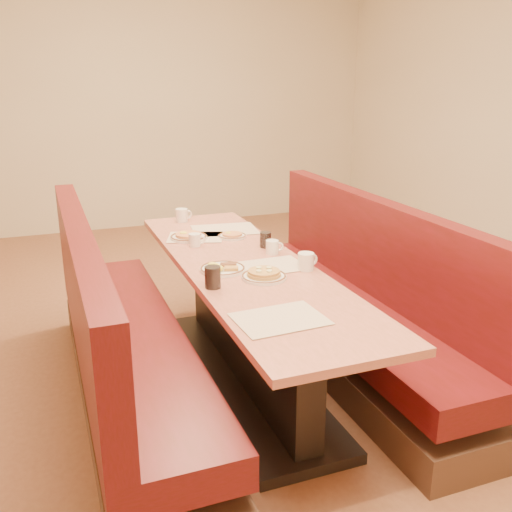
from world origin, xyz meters
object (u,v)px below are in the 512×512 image
object	(u,v)px
booth_left	(120,347)
soda_tumbler_mid	(265,240)
coffee_mug_c	(273,247)
soda_tumbler_near	(213,277)
pancake_plate	(264,275)
coffee_mug_d	(182,215)
coffee_mug_b	(195,240)
booth_right	(354,309)
coffee_mug_a	(306,261)
diner_table	(246,325)
eggs_plate	(222,268)

from	to	relation	value
booth_left	soda_tumbler_mid	xyz separation A→B (m)	(0.96, 0.28, 0.44)
coffee_mug_c	soda_tumbler_near	bearing A→B (deg)	-132.90
pancake_plate	coffee_mug_d	xyz separation A→B (m)	(-0.11, 1.36, 0.03)
booth_left	coffee_mug_b	size ratio (longest dim) A/B	24.05
booth_right	soda_tumbler_mid	distance (m)	0.72
booth_left	coffee_mug_a	world-z (taller)	booth_left
booth_left	soda_tumbler_mid	size ratio (longest dim) A/B	25.78
soda_tumbler_near	soda_tumbler_mid	bearing A→B (deg)	47.87
diner_table	coffee_mug_c	distance (m)	0.49
booth_left	coffee_mug_b	bearing A→B (deg)	38.99
coffee_mug_a	diner_table	bearing A→B (deg)	129.67
booth_left	booth_right	bearing A→B (deg)	0.00
eggs_plate	soda_tumbler_near	size ratio (longest dim) A/B	2.22
eggs_plate	soda_tumbler_mid	bearing A→B (deg)	40.67
coffee_mug_a	soda_tumbler_mid	world-z (taller)	soda_tumbler_mid
booth_left	coffee_mug_d	size ratio (longest dim) A/B	19.88
booth_left	soda_tumbler_near	distance (m)	0.70
coffee_mug_c	soda_tumbler_near	distance (m)	0.66
diner_table	soda_tumbler_mid	xyz separation A→B (m)	(0.23, 0.28, 0.42)
booth_right	eggs_plate	distance (m)	0.98
booth_right	coffee_mug_d	world-z (taller)	booth_right
diner_table	coffee_mug_d	distance (m)	1.18
coffee_mug_a	soda_tumbler_mid	xyz separation A→B (m)	(-0.05, 0.48, -0.00)
coffee_mug_a	coffee_mug_b	size ratio (longest dim) A/B	1.21
booth_left	soda_tumbler_mid	world-z (taller)	booth_left
coffee_mug_c	booth_right	bearing A→B (deg)	-7.46
eggs_plate	coffee_mug_c	bearing A→B (deg)	26.75
pancake_plate	coffee_mug_b	bearing A→B (deg)	104.42
soda_tumbler_near	coffee_mug_a	bearing A→B (deg)	8.65
coffee_mug_a	coffee_mug_c	bearing A→B (deg)	85.81
diner_table	coffee_mug_a	world-z (taller)	coffee_mug_a
soda_tumbler_near	coffee_mug_b	bearing A→B (deg)	81.67
booth_left	coffee_mug_d	world-z (taller)	booth_left
diner_table	pancake_plate	xyz separation A→B (m)	(0.01, -0.26, 0.39)
booth_left	eggs_plate	distance (m)	0.70
diner_table	booth_left	world-z (taller)	booth_left
diner_table	coffee_mug_b	xyz separation A→B (m)	(-0.17, 0.45, 0.42)
pancake_plate	coffee_mug_a	bearing A→B (deg)	10.40
booth_right	eggs_plate	xyz separation A→B (m)	(-0.89, -0.06, 0.40)
pancake_plate	coffee_mug_c	distance (m)	0.44
eggs_plate	soda_tumbler_near	bearing A→B (deg)	-117.79
booth_left	coffee_mug_c	xyz separation A→B (m)	(0.96, 0.13, 0.43)
coffee_mug_c	coffee_mug_d	bearing A→B (deg)	115.19
eggs_plate	soda_tumbler_near	distance (m)	0.26
pancake_plate	diner_table	bearing A→B (deg)	92.66
booth_right	coffee_mug_b	size ratio (longest dim) A/B	24.05
booth_right	soda_tumbler_mid	xyz separation A→B (m)	(-0.50, 0.28, 0.44)
booth_right	coffee_mug_c	xyz separation A→B (m)	(-0.51, 0.13, 0.43)
pancake_plate	coffee_mug_a	world-z (taller)	coffee_mug_a
booth_right	soda_tumbler_near	bearing A→B (deg)	-163.93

